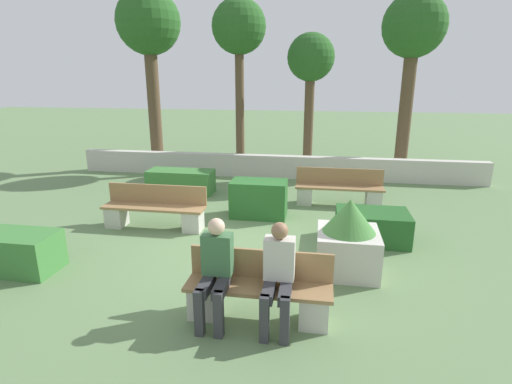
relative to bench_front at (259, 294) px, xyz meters
name	(u,v)px	position (x,y,z in m)	size (l,w,h in m)	color
ground_plane	(241,245)	(-0.69, 2.25, -0.34)	(60.00, 60.00, 0.00)	#607F51
perimeter_wall	(274,166)	(-0.69, 7.52, 0.00)	(12.47, 0.30, 0.69)	beige
bench_front	(259,294)	(0.00, 0.00, 0.00)	(1.89, 0.49, 0.87)	#937047
bench_left_side	(155,211)	(-2.63, 2.85, 0.01)	(2.13, 0.48, 0.87)	#937047
bench_right_side	(339,191)	(1.20, 5.03, 0.01)	(2.11, 0.49, 0.87)	#937047
person_seated_man	(215,267)	(-0.53, -0.14, 0.41)	(0.38, 0.63, 1.36)	#333338
person_seated_woman	(278,272)	(0.26, -0.14, 0.41)	(0.38, 0.63, 1.35)	#333338
hedge_block_near_left	(372,226)	(1.74, 2.85, -0.05)	(1.35, 0.88, 0.59)	#235623
hedge_block_near_right	(181,181)	(-2.98, 5.43, -0.03)	(1.76, 0.71, 0.62)	#3D7A38
hedge_block_mid_left	(259,199)	(-0.60, 3.88, 0.07)	(1.23, 0.70, 0.82)	#286028
hedge_block_mid_right	(16,252)	(-4.08, 0.68, -0.02)	(1.33, 0.72, 0.64)	#3D7A38
planter_corner_left	(348,239)	(1.21, 1.50, 0.23)	(0.97, 0.97, 1.22)	beige
tree_leftmost	(149,29)	(-4.89, 8.45, 4.16)	(2.05, 2.05, 5.73)	brown
tree_center_left	(239,32)	(-1.97, 8.56, 4.04)	(1.70, 1.70, 5.38)	brown
tree_center_right	(311,63)	(0.28, 8.84, 3.11)	(1.50, 1.50, 4.37)	brown
tree_rightmost	(413,33)	(3.25, 8.56, 3.90)	(1.85, 1.85, 5.39)	brown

